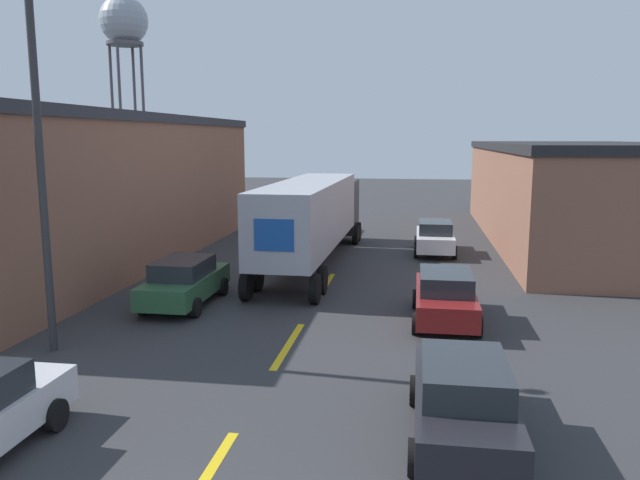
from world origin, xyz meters
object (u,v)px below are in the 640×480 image
Objects in this scene: parked_car_left_far at (185,281)px; water_tower at (124,26)px; parked_car_right_near at (463,399)px; street_lamp at (48,151)px; parked_car_right_far at (435,237)px; parked_car_right_mid at (445,296)px; semi_truck at (315,213)px.

parked_car_left_far is 0.24× the size of water_tower.
water_tower is at bearing 117.65° from parked_car_left_far.
street_lamp reaches higher than parked_car_right_near.
parked_car_right_far is at bearing 57.35° from street_lamp.
street_lamp is at bearing -122.65° from parked_car_right_far.
parked_car_right_near is at bearing -90.00° from parked_car_right_far.
street_lamp is (-1.57, -4.88, 4.41)m from parked_car_left_far.
parked_car_right_mid is at bearing 90.00° from parked_car_right_near.
parked_car_right_far is 42.29m from water_tower.
parked_car_right_mid is 1.00× the size of parked_car_left_far.
parked_car_right_far is (5.33, 3.47, -1.49)m from semi_truck.
semi_truck is 9.80m from parked_car_right_mid.
parked_car_left_far is 6.76m from street_lamp.
parked_car_right_mid is 8.57m from parked_car_left_far.
parked_car_left_far is (-8.54, 0.66, 0.00)m from parked_car_right_mid.
street_lamp is at bearing -110.26° from semi_truck.
parked_car_right_far is 13.84m from parked_car_left_far.
semi_truck is at bearing 108.75° from parked_car_right_near.
semi_truck is at bearing 68.80° from street_lamp.
semi_truck is 8.21m from parked_car_left_far.
street_lamp reaches higher than parked_car_left_far.
street_lamp reaches higher than parked_car_right_far.
street_lamp reaches higher than semi_truck.
parked_car_right_mid is at bearing -90.00° from parked_car_right_far.
semi_truck is at bearing -146.96° from parked_car_right_far.
water_tower is at bearing 113.18° from street_lamp.
parked_car_right_near is at bearing -70.31° from semi_truck.
street_lamp is (-10.10, -15.77, 4.41)m from parked_car_right_far.
parked_car_right_mid is (5.33, -8.08, -1.49)m from semi_truck.
water_tower reaches higher than parked_car_right_mid.
parked_car_left_far is at bearing 72.22° from street_lamp.
semi_truck is at bearing 66.63° from parked_car_left_far.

